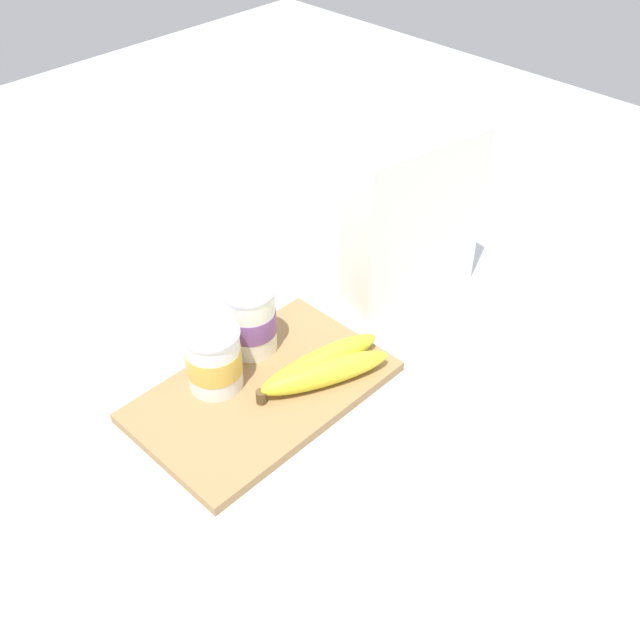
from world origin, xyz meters
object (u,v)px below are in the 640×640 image
Objects in this scene: cutting_board at (263,391)px; cereal_box at (412,220)px; yogurt_cup_front at (214,359)px; banana_bunch at (322,368)px; yogurt_cup_back at (250,320)px.

cereal_box reaches higher than cutting_board.
banana_bunch is at bearing -41.50° from yogurt_cup_front.
cereal_box is 2.88× the size of yogurt_cup_front.
cutting_board is 0.08m from yogurt_cup_front.
cereal_box is 0.28m from yogurt_cup_back.
cutting_board is 0.08m from banana_bunch.
cutting_board is at bearing -122.29° from yogurt_cup_back.
yogurt_cup_front is (-0.34, 0.04, -0.07)m from cereal_box.
cereal_box is at bearing 12.45° from banana_bunch.
yogurt_cup_front is at bearing 126.93° from cutting_board.
banana_bunch is (0.07, -0.04, 0.03)m from cutting_board.
banana_bunch is at bearing -32.70° from cutting_board.
yogurt_cup_back is (0.04, 0.07, 0.06)m from cutting_board.
cereal_box is at bearing -12.88° from yogurt_cup_back.
banana_bunch is (0.10, -0.09, -0.03)m from yogurt_cup_front.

